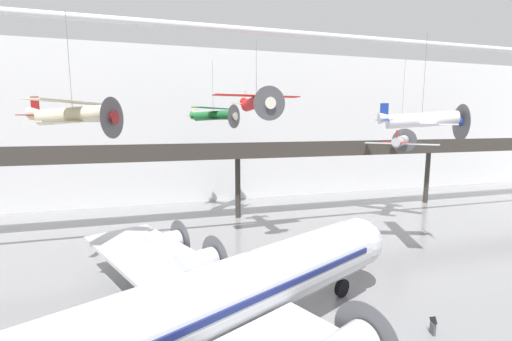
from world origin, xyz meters
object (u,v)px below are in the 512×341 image
(suspended_plane_red_highwing, at_px, (256,101))
(suspended_plane_white_twin, at_px, (422,120))
(airliner_silver_main, at_px, (214,301))
(suspended_plane_silver_racer, at_px, (400,141))
(suspended_plane_green_biplane, at_px, (213,115))
(suspended_plane_cream_biplane, at_px, (73,115))
(info_sign_pedestal, at_px, (433,327))

(suspended_plane_red_highwing, bearing_deg, suspended_plane_white_twin, 58.35)
(airliner_silver_main, distance_m, suspended_plane_white_twin, 24.74)
(airliner_silver_main, relative_size, suspended_plane_red_highwing, 3.74)
(airliner_silver_main, bearing_deg, suspended_plane_silver_racer, 12.12)
(suspended_plane_green_biplane, xyz_separation_m, suspended_plane_white_twin, (15.96, -18.92, -0.72))
(suspended_plane_white_twin, distance_m, suspended_plane_cream_biplane, 29.03)
(airliner_silver_main, xyz_separation_m, suspended_plane_green_biplane, (4.80, 28.84, 9.81))
(suspended_plane_white_twin, relative_size, info_sign_pedestal, 7.57)
(info_sign_pedestal, bearing_deg, suspended_plane_red_highwing, 119.63)
(suspended_plane_red_highwing, relative_size, suspended_plane_cream_biplane, 0.98)
(suspended_plane_white_twin, bearing_deg, suspended_plane_green_biplane, 152.03)
(suspended_plane_silver_racer, bearing_deg, suspended_plane_green_biplane, 116.52)
(airliner_silver_main, height_order, suspended_plane_silver_racer, suspended_plane_silver_racer)
(suspended_plane_green_biplane, relative_size, suspended_plane_white_twin, 0.91)
(suspended_plane_green_biplane, bearing_deg, suspended_plane_white_twin, -7.02)
(suspended_plane_red_highwing, distance_m, info_sign_pedestal, 23.30)
(suspended_plane_cream_biplane, bearing_deg, suspended_plane_silver_racer, 38.67)
(suspended_plane_cream_biplane, distance_m, info_sign_pedestal, 27.67)
(suspended_plane_red_highwing, xyz_separation_m, suspended_plane_silver_racer, (20.05, 3.65, -4.41))
(suspended_plane_green_biplane, distance_m, suspended_plane_cream_biplane, 21.42)
(suspended_plane_green_biplane, xyz_separation_m, suspended_plane_cream_biplane, (-13.01, -17.02, -0.34))
(airliner_silver_main, relative_size, suspended_plane_cream_biplane, 3.67)
(suspended_plane_red_highwing, height_order, suspended_plane_cream_biplane, suspended_plane_red_highwing)
(suspended_plane_white_twin, distance_m, suspended_plane_silver_racer, 12.51)
(suspended_plane_white_twin, relative_size, suspended_plane_cream_biplane, 1.05)
(airliner_silver_main, relative_size, info_sign_pedestal, 26.35)
(suspended_plane_green_biplane, relative_size, suspended_plane_silver_racer, 0.74)
(suspended_plane_green_biplane, height_order, info_sign_pedestal, suspended_plane_green_biplane)
(suspended_plane_green_biplane, distance_m, info_sign_pedestal, 33.44)
(suspended_plane_green_biplane, height_order, suspended_plane_silver_racer, suspended_plane_green_biplane)
(suspended_plane_green_biplane, height_order, suspended_plane_white_twin, suspended_plane_green_biplane)
(airliner_silver_main, height_order, suspended_plane_green_biplane, suspended_plane_green_biplane)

